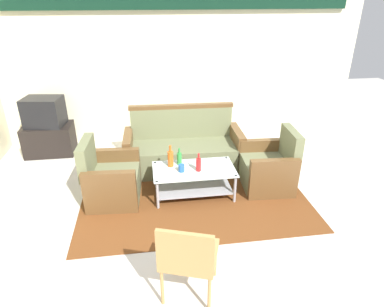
{
  "coord_description": "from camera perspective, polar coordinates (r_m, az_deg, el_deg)",
  "views": [
    {
      "loc": [
        -0.72,
        -3.0,
        2.54
      ],
      "look_at": [
        -0.16,
        0.85,
        0.65
      ],
      "focal_mm": 31.01,
      "sensor_mm": 36.0,
      "label": 1
    }
  ],
  "objects": [
    {
      "name": "tv_stand",
      "position": [
        6.23,
        -23.3,
        2.23
      ],
      "size": [
        0.8,
        0.5,
        0.52
      ],
      "primitive_type": "cube",
      "color": "black",
      "rests_on": "ground"
    },
    {
      "name": "armchair_left",
      "position": [
        4.56,
        -13.77,
        -4.48
      ],
      "size": [
        0.74,
        0.8,
        0.85
      ],
      "rotation": [
        0.0,
        0.0,
        -1.64
      ],
      "color": "#6B704C",
      "rests_on": "rug"
    },
    {
      "name": "wall_back",
      "position": [
        6.19,
        -1.53,
        15.98
      ],
      "size": [
        6.52,
        0.19,
        2.8
      ],
      "color": "beige",
      "rests_on": "ground"
    },
    {
      "name": "bottle_orange",
      "position": [
        4.48,
        -3.72,
        -0.84
      ],
      "size": [
        0.08,
        0.08,
        0.31
      ],
      "color": "#D85919",
      "rests_on": "coffee_table"
    },
    {
      "name": "television",
      "position": [
        6.07,
        -24.11,
        6.56
      ],
      "size": [
        0.66,
        0.53,
        0.48
      ],
      "rotation": [
        0.0,
        0.0,
        2.99
      ],
      "color": "black",
      "rests_on": "tv_stand"
    },
    {
      "name": "coffee_table",
      "position": [
        4.52,
        0.33,
        -4.2
      ],
      "size": [
        1.1,
        0.6,
        0.4
      ],
      "color": "silver",
      "rests_on": "rug"
    },
    {
      "name": "armchair_right",
      "position": [
        4.85,
        13.11,
        -2.48
      ],
      "size": [
        0.74,
        0.8,
        0.85
      ],
      "rotation": [
        0.0,
        0.0,
        1.51
      ],
      "color": "#6B704C",
      "rests_on": "rug"
    },
    {
      "name": "bottle_red",
      "position": [
        4.37,
        1.13,
        -1.86
      ],
      "size": [
        0.07,
        0.07,
        0.25
      ],
      "color": "red",
      "rests_on": "coffee_table"
    },
    {
      "name": "wicker_chair",
      "position": [
        3.0,
        -0.71,
        -17.1
      ],
      "size": [
        0.61,
        0.61,
        0.84
      ],
      "rotation": [
        0.0,
        0.0,
        -0.33
      ],
      "color": "#AD844C",
      "rests_on": "ground"
    },
    {
      "name": "cup",
      "position": [
        4.37,
        -1.84,
        -2.52
      ],
      "size": [
        0.08,
        0.08,
        0.1
      ],
      "primitive_type": "cylinder",
      "color": "#2659A5",
      "rests_on": "coffee_table"
    },
    {
      "name": "rug",
      "position": [
        4.73,
        0.09,
        -6.51
      ],
      "size": [
        3.03,
        2.28,
        0.01
      ],
      "primitive_type": "cube",
      "color": "brown",
      "rests_on": "ground"
    },
    {
      "name": "bottle_green",
      "position": [
        4.53,
        -2.19,
        -0.82
      ],
      "size": [
        0.07,
        0.07,
        0.24
      ],
      "color": "#2D8C38",
      "rests_on": "coffee_table"
    },
    {
      "name": "ground_plane",
      "position": [
        3.99,
        4.14,
        -13.65
      ],
      "size": [
        14.0,
        14.0,
        0.0
      ],
      "primitive_type": "plane",
      "color": "beige"
    },
    {
      "name": "couch",
      "position": [
        5.22,
        -1.51,
        0.68
      ],
      "size": [
        1.82,
        0.79,
        0.96
      ],
      "rotation": [
        0.0,
        0.0,
        3.11
      ],
      "color": "#6B704C",
      "rests_on": "rug"
    }
  ]
}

